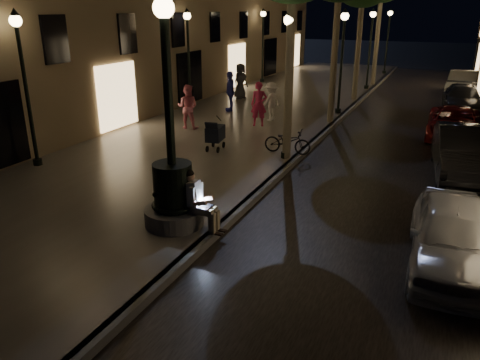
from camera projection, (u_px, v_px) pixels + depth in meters
The scene contains 25 objects.
ground at pixel (339, 122), 21.90m from camera, with size 120.00×120.00×0.00m, color black.
cobble_lane at pixel (406, 128), 20.75m from camera, with size 6.00×45.00×0.02m, color black.
promenade at pixel (260, 112), 23.39m from camera, with size 8.00×45.00×0.20m, color #625E56.
curb_strip at pixel (339, 119), 21.87m from camera, with size 0.25×45.00×0.20m, color #59595B.
fountain_lamppost at pixel (173, 184), 10.71m from camera, with size 1.40×1.40×5.21m.
seated_man_laptop at pixel (197, 199), 10.57m from camera, with size 1.05×0.36×1.42m.
lamp_curb_a at pixel (288, 67), 14.89m from camera, with size 0.36×0.36×4.81m.
lamp_curb_b at pixel (342, 48), 21.75m from camera, with size 0.36×0.36×4.81m.
lamp_curb_c at pixel (371, 39), 28.62m from camera, with size 0.36×0.36×4.81m.
lamp_curb_d at pixel (388, 33), 35.48m from camera, with size 0.36×0.36×4.81m.
lamp_left_a at pixel (23, 70), 14.16m from camera, with size 0.36×0.36×4.81m.
lamp_left_b at pixel (188, 47), 22.74m from camera, with size 0.36×0.36×4.81m.
lamp_left_c at pixel (263, 36), 31.32m from camera, with size 0.36×0.36×4.81m.
stroller at pixel (215, 134), 16.60m from camera, with size 0.62×1.21×1.21m.
car_front at pixel (453, 236), 9.38m from camera, with size 1.63×4.06×1.38m, color #929499.
car_second at pixel (464, 153), 14.54m from camera, with size 1.63×4.68×1.54m, color black.
car_third at pixel (454, 123), 18.92m from camera, with size 2.03×4.41×1.23m, color maroon.
car_rear at pixel (462, 99), 23.85m from camera, with size 1.83×4.51×1.31m, color #2A2B2E.
car_fifth at pixel (462, 83), 28.26m from camera, with size 1.55×4.43×1.46m, color gray.
pedestrian_red at pixel (259, 104), 19.97m from camera, with size 0.69×0.45×1.88m, color #C62754.
pedestrian_pink at pixel (188, 107), 19.54m from camera, with size 0.89×0.70×1.84m, color #DA7389.
pedestrian_white at pixel (271, 101), 20.99m from camera, with size 1.11×0.64×1.71m, color white.
pedestrian_blue at pixel (230, 91), 22.93m from camera, with size 1.13×0.47×1.94m, color #282D95.
pedestrian_dark at pixel (241, 81), 26.09m from camera, with size 0.95×0.62×1.94m, color #36353B.
bicycle at pixel (287, 141), 16.28m from camera, with size 0.58×1.66×0.87m, color black.
Camera 1 is at (4.47, -6.54, 4.99)m, focal length 35.00 mm.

